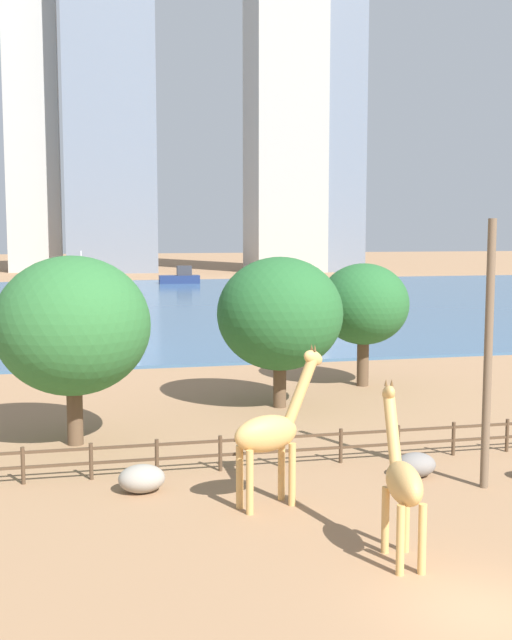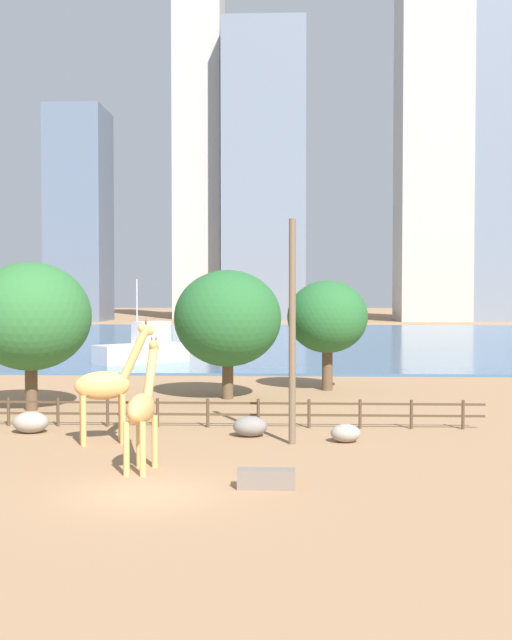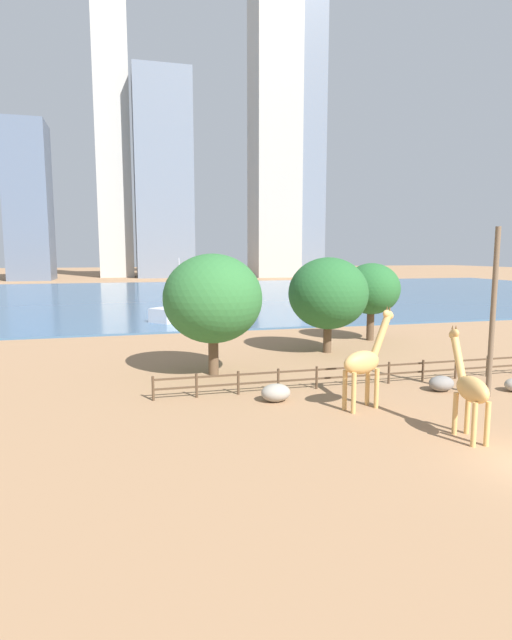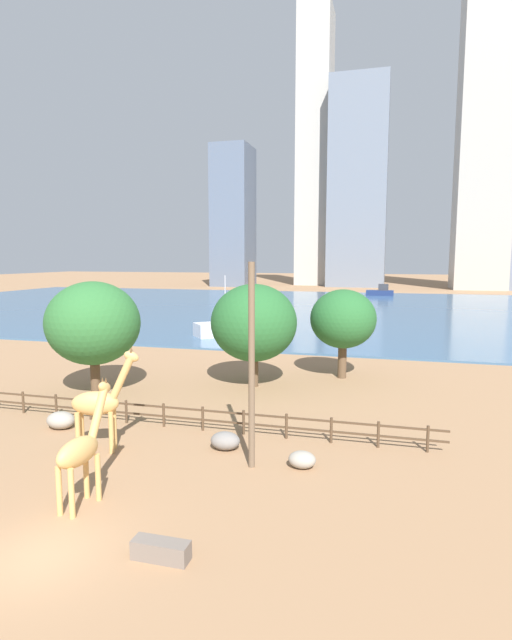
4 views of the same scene
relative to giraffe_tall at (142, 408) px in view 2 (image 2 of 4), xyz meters
The scene contains 20 objects.
ground_plane 76.82m from the giraffe_tall, 89.51° to the left, with size 400.00×400.00×0.00m, color #9E7551.
harbor_water 73.82m from the giraffe_tall, 89.49° to the left, with size 180.00×86.00×0.20m, color #3D6084.
giraffe_tall is the anchor object (origin of this frame).
giraffe_companion 5.36m from the giraffe_tall, 115.70° to the left, with size 3.32×1.62×5.03m.
utility_pole 7.53m from the giraffe_tall, 44.25° to the left, with size 0.28×0.28×9.02m, color brown.
boulder_near_fence 7.59m from the giraffe_tall, 63.02° to the left, with size 1.44×1.15×0.86m, color gray.
boulder_by_pole 9.28m from the giraffe_tall, 36.81° to the left, with size 1.22×1.00×0.75m, color gray.
boulder_small 9.52m from the giraffe_tall, 131.32° to the left, with size 1.55×1.24×0.93m, color gray.
feeding_trough 5.23m from the giraffe_tall, 28.24° to the right, with size 1.80×0.60×0.60m, color #72665B.
enclosure_fence 8.91m from the giraffe_tall, 87.00° to the left, with size 26.12×0.14×1.30m.
tree_left_large 16.18m from the giraffe_tall, 121.39° to the left, with size 6.20×6.20×7.64m.
tree_center_broad 23.95m from the giraffe_tall, 72.06° to the left, with size 4.99×4.99×6.82m.
tree_right_tall 18.67m from the giraffe_tall, 85.42° to the left, with size 6.12×6.12×7.36m.
boat_ferry 40.11m from the giraffe_tall, 100.41° to the left, with size 7.71×7.15×6.98m.
boat_sailboat 107.46m from the giraffe_tall, 85.64° to the left, with size 6.38×2.44×2.78m.
skyline_tower_needle 156.44m from the giraffe_tall, 76.39° to the left, with size 14.38×15.22×106.67m, color #ADA89E.
skyline_block_central 151.07m from the giraffe_tall, 90.26° to the left, with size 17.90×12.91×64.13m, color slate.
skyline_tower_glass 158.74m from the giraffe_tall, 72.36° to the left, with size 8.49×15.47×99.49m, color slate.
skyline_block_left 147.93m from the giraffe_tall, 105.68° to the left, with size 11.68×14.06×44.53m, color slate.
skyline_block_right 163.13m from the giraffe_tall, 95.77° to the left, with size 10.62×14.79×90.13m, color #B7B2A8.
Camera 2 is at (4.39, -23.79, 6.11)m, focal length 45.00 mm.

